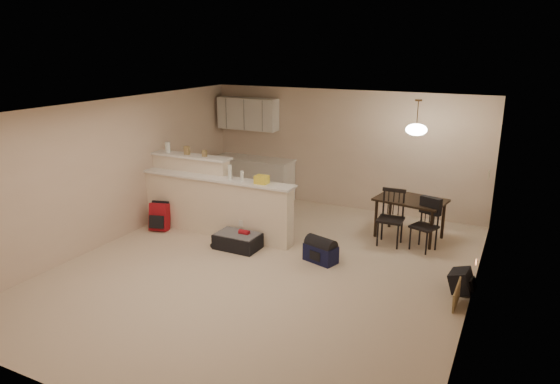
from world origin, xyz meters
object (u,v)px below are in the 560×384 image
Objects in this scene: dining_chair_far at (424,225)px; red_backpack at (160,217)px; dining_chair_near at (391,218)px; dining_table at (411,204)px; suitcase at (238,241)px; navy_duffel at (321,253)px; black_daypack at (461,281)px; pendant_lamp at (416,129)px.

dining_chair_far is 1.72× the size of red_backpack.
dining_chair_near reaches higher than red_backpack.
dining_chair_far is at bearing -0.21° from red_backpack.
dining_chair_near reaches higher than dining_chair_far.
dining_chair_near reaches higher than dining_table.
suitcase is at bearing -133.88° from dining_chair_far.
dining_chair_far is 1.87m from navy_duffel.
black_daypack is at bearing -15.65° from red_backpack.
black_daypack reaches higher than suitcase.
dining_table reaches higher than black_daypack.
suitcase is at bearing -151.90° from dining_chair_near.
suitcase is 1.46× the size of red_backpack.
red_backpack is at bearing -144.26° from dining_chair_far.
dining_chair_far is at bearing -44.15° from dining_table.
dining_table is 2.49× the size of red_backpack.
pendant_lamp reaches higher than navy_duffel.
navy_duffel is (-1.04, -1.69, -1.85)m from pendant_lamp.
dining_chair_near is at bearing -105.90° from dining_table.
red_backpack is 5.45m from black_daypack.
navy_duffel is at bearing -112.09° from dining_table.
pendant_lamp is 0.70× the size of dining_chair_far.
red_backpack is at bearing -165.47° from dining_chair_near.
red_backpack is at bearing -149.18° from dining_table.
pendant_lamp reaches higher than black_daypack.
navy_duffel reaches higher than suitcase.
dining_chair_near is 1.89× the size of red_backpack.
pendant_lamp is 4.94m from red_backpack.
dining_table is 1.45× the size of dining_chair_far.
pendant_lamp is at bearing 75.49° from navy_duffel.
dining_chair_far is (0.57, 0.02, -0.04)m from dining_chair_near.
red_backpack is (-4.31, -1.69, -0.39)m from dining_table.
pendant_lamp is 1.17× the size of navy_duffel.
pendant_lamp reaches higher than dining_table.
dining_chair_far is (0.34, -0.47, -0.20)m from dining_table.
dining_chair_far is at bearing -53.52° from pendant_lamp.
pendant_lamp is at bearing -117.49° from dining_table.
pendant_lamp is 1.72× the size of black_daypack.
dining_chair_near reaches higher than black_daypack.
pendant_lamp reaches higher than suitcase.
navy_duffel is (3.27, 0.00, -0.11)m from red_backpack.
navy_duffel is (-1.38, -1.23, -0.30)m from dining_chair_far.
dining_table is 0.61m from dining_chair_far.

